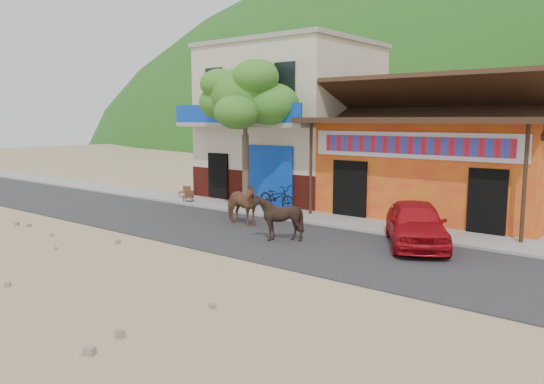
{
  "coord_description": "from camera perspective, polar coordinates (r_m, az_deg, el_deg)",
  "views": [
    {
      "loc": [
        9.71,
        -10.19,
        3.75
      ],
      "look_at": [
        -0.96,
        3.0,
        1.4
      ],
      "focal_mm": 35.0,
      "sensor_mm": 36.0,
      "label": 1
    }
  ],
  "objects": [
    {
      "name": "dance_club",
      "position": [
        21.7,
        18.0,
        2.34
      ],
      "size": [
        8.0,
        6.0,
        3.6
      ],
      "primitive_type": "cube",
      "color": "orange",
      "rests_on": "ground"
    },
    {
      "name": "road",
      "position": [
        16.41,
        1.51,
        -5.25
      ],
      "size": [
        60.0,
        5.0,
        0.04
      ],
      "primitive_type": "cube",
      "color": "#28282B",
      "rests_on": "ground"
    },
    {
      "name": "red_car",
      "position": [
        16.12,
        15.22,
        -3.27
      ],
      "size": [
        3.36,
        4.17,
        1.33
      ],
      "primitive_type": "imported",
      "rotation": [
        0.0,
        0.0,
        0.54
      ],
      "color": "#AA0C15",
      "rests_on": "road"
    },
    {
      "name": "cafe_building",
      "position": [
        25.28,
        1.98,
        7.31
      ],
      "size": [
        7.0,
        6.0,
        7.0
      ],
      "primitive_type": "cube",
      "color": "beige",
      "rests_on": "ground"
    },
    {
      "name": "tree",
      "position": [
        21.47,
        -2.88,
        6.19
      ],
      "size": [
        3.0,
        3.0,
        6.0
      ],
      "primitive_type": null,
      "color": "#2D721E",
      "rests_on": "sidewalk"
    },
    {
      "name": "cow_dark",
      "position": [
        16.2,
        0.49,
        -2.76
      ],
      "size": [
        1.39,
        1.26,
        1.43
      ],
      "primitive_type": "imported",
      "rotation": [
        0.0,
        0.0,
        -1.65
      ],
      "color": "black",
      "rests_on": "road"
    },
    {
      "name": "cafe_chair_right",
      "position": [
        23.6,
        -9.01,
        -0.01
      ],
      "size": [
        0.55,
        0.55,
        0.86
      ],
      "primitive_type": null,
      "rotation": [
        0.0,
        0.0,
        0.55
      ],
      "color": "#482818",
      "rests_on": "sidewalk"
    },
    {
      "name": "scooter",
      "position": [
        21.28,
        0.52,
        -0.55
      ],
      "size": [
        2.01,
        0.92,
        1.02
      ],
      "primitive_type": "imported",
      "rotation": [
        0.0,
        0.0,
        1.44
      ],
      "color": "black",
      "rests_on": "sidewalk"
    },
    {
      "name": "sidewalk",
      "position": [
        19.24,
        7.87,
        -3.25
      ],
      "size": [
        60.0,
        2.0,
        0.12
      ],
      "primitive_type": "cube",
      "color": "gray",
      "rests_on": "ground"
    },
    {
      "name": "cafe_chair_left",
      "position": [
        25.12,
        -9.4,
        0.52
      ],
      "size": [
        0.5,
        0.5,
        0.92
      ],
      "primitive_type": null,
      "rotation": [
        0.0,
        0.0,
        0.18
      ],
      "color": "#472E17",
      "rests_on": "sidewalk"
    },
    {
      "name": "cow_tan",
      "position": [
        18.63,
        -3.45,
        -1.31
      ],
      "size": [
        1.83,
        1.0,
        1.48
      ],
      "primitive_type": "imported",
      "rotation": [
        0.0,
        0.0,
        1.45
      ],
      "color": "brown",
      "rests_on": "road"
    },
    {
      "name": "ground",
      "position": [
        14.57,
        -4.53,
        -7.06
      ],
      "size": [
        120.0,
        120.0,
        0.0
      ],
      "primitive_type": "plane",
      "color": "#9E825B",
      "rests_on": "ground"
    }
  ]
}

